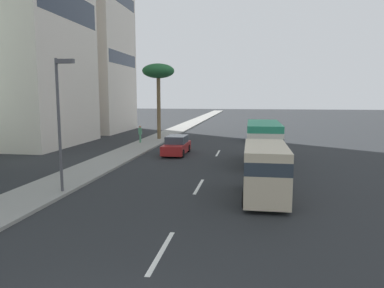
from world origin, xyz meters
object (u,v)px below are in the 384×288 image
(minibus_lead, at_px, (263,142))
(street_lamp, at_px, (61,110))
(pedestrian_near_lamp, at_px, (140,133))
(palm_tree, at_px, (158,73))
(car_third, at_px, (177,146))
(car_second, at_px, (256,133))
(van_fourth, at_px, (265,169))

(minibus_lead, xyz_separation_m, street_lamp, (-9.52, 9.99, 2.53))
(pedestrian_near_lamp, xyz_separation_m, street_lamp, (-18.65, -1.93, 3.07))
(minibus_lead, relative_size, palm_tree, 0.83)
(car_third, bearing_deg, pedestrian_near_lamp, -139.20)
(car_second, xyz_separation_m, pedestrian_near_lamp, (-5.24, 11.66, 0.32))
(minibus_lead, height_order, palm_tree, palm_tree)
(pedestrian_near_lamp, bearing_deg, palm_tree, 70.51)
(car_third, height_order, street_lamp, street_lamp)
(car_third, distance_m, street_lamp, 13.71)
(minibus_lead, distance_m, car_third, 7.81)
(pedestrian_near_lamp, relative_size, street_lamp, 0.27)
(van_fourth, bearing_deg, minibus_lead, -1.26)
(van_fourth, relative_size, pedestrian_near_lamp, 2.95)
(pedestrian_near_lamp, height_order, street_lamp, street_lamp)
(minibus_lead, height_order, car_third, minibus_lead)
(car_third, distance_m, palm_tree, 12.04)
(van_fourth, bearing_deg, car_third, 29.12)
(car_second, bearing_deg, van_fourth, -179.85)
(palm_tree, bearing_deg, car_second, -81.09)
(car_third, xyz_separation_m, palm_tree, (9.30, 3.90, 6.58))
(pedestrian_near_lamp, bearing_deg, car_second, 20.93)
(minibus_lead, distance_m, palm_tree, 17.66)
(minibus_lead, distance_m, car_second, 14.40)
(palm_tree, bearing_deg, minibus_lead, -139.44)
(palm_tree, relative_size, street_lamp, 1.26)
(minibus_lead, relative_size, van_fourth, 1.35)
(van_fourth, height_order, street_lamp, street_lamp)
(pedestrian_near_lamp, distance_m, street_lamp, 19.00)
(car_second, relative_size, car_third, 1.00)
(palm_tree, xyz_separation_m, street_lamp, (-22.22, -0.89, -3.15))
(palm_tree, height_order, street_lamp, palm_tree)
(car_second, height_order, palm_tree, palm_tree)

